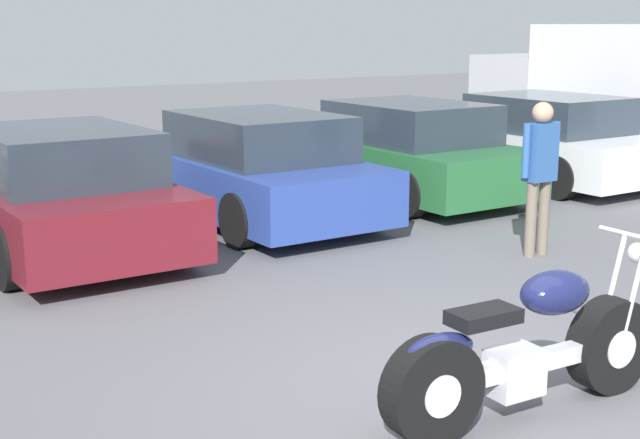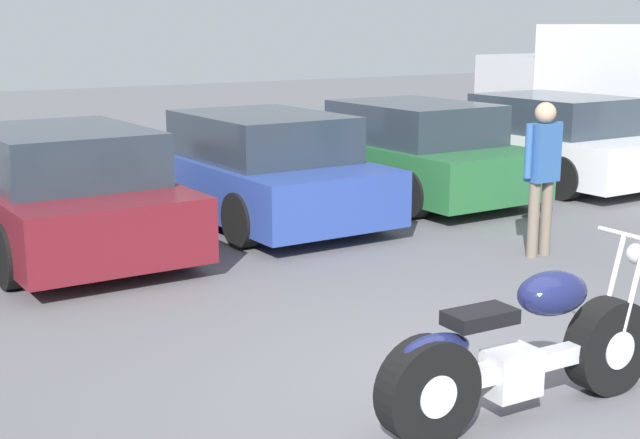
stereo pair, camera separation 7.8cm
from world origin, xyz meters
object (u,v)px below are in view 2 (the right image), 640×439
parked_car_maroon (60,192)px  parked_car_white (544,141)px  person_standing (543,166)px  parked_car_blue (256,169)px  motorcycle (522,353)px  parked_car_green (406,152)px

parked_car_maroon → parked_car_white: same height
parked_car_maroon → person_standing: 5.24m
parked_car_maroon → parked_car_blue: bearing=4.8°
motorcycle → parked_car_blue: (1.44, 6.08, 0.22)m
parked_car_green → parked_car_white: 2.58m
motorcycle → person_standing: (3.10, 2.78, 0.56)m
parked_car_blue → person_standing: size_ratio=2.51×
parked_car_blue → parked_car_green: same height
motorcycle → parked_car_maroon: bearing=101.0°
parked_car_blue → parked_car_white: (5.14, -0.05, 0.00)m
parked_car_green → person_standing: person_standing is taller
parked_car_white → person_standing: 4.77m
parked_car_maroon → person_standing: person_standing is taller
parked_car_white → motorcycle: bearing=-137.5°
motorcycle → parked_car_blue: bearing=76.7°
motorcycle → person_standing: 4.20m
motorcycle → parked_car_blue: parked_car_blue is taller
motorcycle → person_standing: bearing=42.0°
parked_car_maroon → parked_car_white: size_ratio=1.00×
parked_car_blue → person_standing: (1.66, -3.29, 0.34)m
parked_car_blue → parked_car_white: same height
parked_car_blue → parked_car_maroon: bearing=-175.2°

